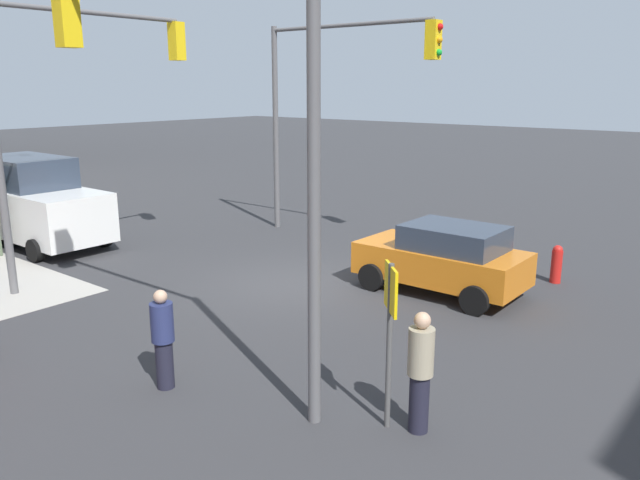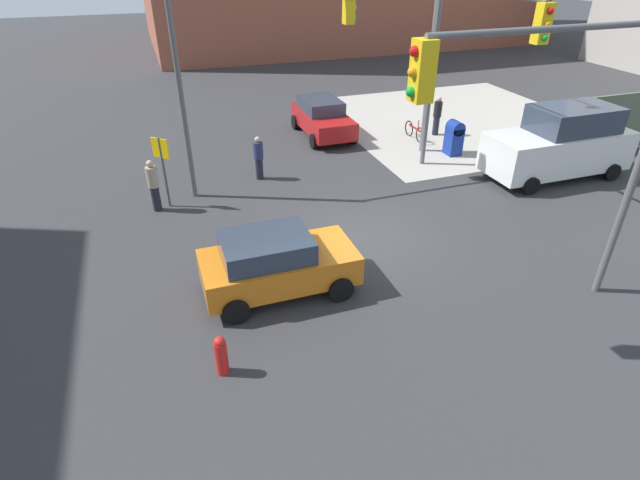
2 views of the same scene
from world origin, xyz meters
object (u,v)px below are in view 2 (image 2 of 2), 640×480
Objects in this scene: pedestrian_walking_north at (154,185)px; bicycle_leaning_on_fence at (415,132)px; van_white_delivery at (560,143)px; fire_hydrant at (221,355)px; traffic_signal_se_corner at (569,121)px; sedan_orange at (276,262)px; pedestrian_waiting at (437,115)px; street_lamp_corner at (439,34)px; traffic_signal_nw_corner at (250,52)px; mailbox_blue at (454,137)px; pedestrian_crossing at (259,157)px; traffic_signal_ne_corner at (469,52)px; sedan_red at (322,117)px.

pedestrian_walking_north is 1.00× the size of bicycle_leaning_on_fence.
fire_hydrant is at bearing -156.24° from van_white_delivery.
traffic_signal_se_corner reaches higher than sedan_orange.
pedestrian_waiting is 1.00× the size of pedestrian_walking_north.
street_lamp_corner reaches higher than sedan_orange.
sedan_orange reaches higher than fire_hydrant.
traffic_signal_se_corner reaches higher than fire_hydrant.
traffic_signal_nw_corner is 0.81× the size of street_lamp_corner.
pedestrian_crossing is at bearing 178.60° from mailbox_blue.
fire_hydrant is 16.55m from pedestrian_waiting.
van_white_delivery is 3.30× the size of pedestrian_crossing.
traffic_signal_ne_corner is 0.81× the size of street_lamp_corner.
pedestrian_walking_north is (-10.98, -1.63, -3.78)m from street_lamp_corner.
pedestrian_waiting is at bearing 68.73° from traffic_signal_se_corner.
pedestrian_walking_north reaches higher than sedan_orange.
traffic_signal_ne_corner reaches higher than mailbox_blue.
pedestrian_waiting reaches higher than pedestrian_crossing.
bicycle_leaning_on_fence is at bearing 73.64° from traffic_signal_se_corner.
traffic_signal_se_corner is 6.91× the size of fire_hydrant.
street_lamp_corner is 14.63m from fire_hydrant.
pedestrian_waiting is at bearing 108.07° from van_white_delivery.
traffic_signal_se_corner is at bearing -106.88° from street_lamp_corner.
pedestrian_waiting is (10.00, 9.21, 0.08)m from sedan_orange.
traffic_signal_nw_corner is at bearing 149.26° from pedestrian_waiting.
fire_hydrant is at bearing -132.93° from bicycle_leaning_on_fence.
van_white_delivery is at bearing 16.99° from sedan_orange.
fire_hydrant is 0.57× the size of pedestrian_crossing.
pedestrian_crossing reaches higher than sedan_orange.
pedestrian_waiting is at bearing 74.16° from pedestrian_walking_north.
traffic_signal_nw_corner is 9.30m from bicycle_leaning_on_fence.
fire_hydrant is at bearing -26.07° from pedestrian_walking_north.
traffic_signal_se_corner is at bearing -108.64° from traffic_signal_ne_corner.
street_lamp_corner is at bearing 40.85° from sedan_orange.
sedan_orange reaches higher than mailbox_blue.
traffic_signal_nw_corner is at bearing -160.90° from bicycle_leaning_on_fence.
van_white_delivery is (13.63, 6.00, 0.79)m from fire_hydrant.
street_lamp_corner reaches higher than traffic_signal_se_corner.
pedestrian_waiting is at bearing 65.23° from traffic_signal_ne_corner.
pedestrian_crossing is (3.00, 9.40, 0.36)m from fire_hydrant.
traffic_signal_se_corner is 0.81× the size of street_lamp_corner.
bicycle_leaning_on_fence is (-1.20, -0.20, -0.57)m from pedestrian_waiting.
bicycle_leaning_on_fence is (0.42, 1.77, -4.35)m from street_lamp_corner.
mailbox_blue is 2.48m from pedestrian_waiting.
van_white_delivery is at bearing -14.02° from traffic_signal_nw_corner.
sedan_red is 0.76× the size of van_white_delivery.
mailbox_blue is at bearing -44.60° from pedestrian_crossing.
sedan_red is at bearing 1.77° from pedestrian_crossing.
traffic_signal_ne_corner is at bearing 171.51° from van_white_delivery.
mailbox_blue is 4.05m from van_white_delivery.
street_lamp_corner reaches higher than bicycle_leaning_on_fence.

